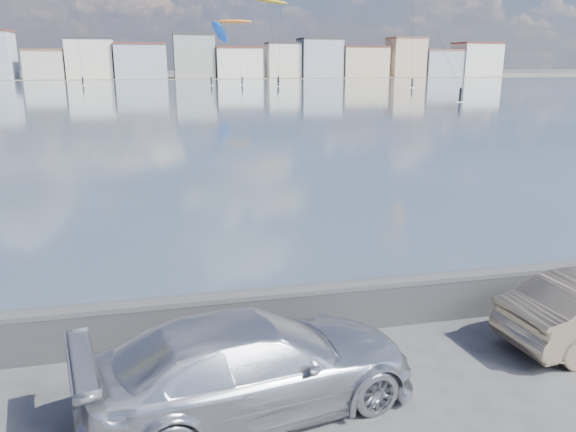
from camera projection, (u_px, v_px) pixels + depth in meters
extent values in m
plane|color=#333335|center=(283.00, 415.00, 9.04)|extent=(700.00, 700.00, 0.00)
cube|color=#374A53|center=(167.00, 95.00, 94.99)|extent=(500.00, 177.00, 0.00)
cube|color=#4C473D|center=(161.00, 77.00, 196.91)|extent=(500.00, 60.00, 0.00)
cube|color=#28282B|center=(255.00, 318.00, 11.46)|extent=(400.00, 0.35, 0.90)
cylinder|color=#28282B|center=(254.00, 298.00, 11.34)|extent=(400.00, 0.36, 0.36)
cube|color=beige|center=(46.00, 65.00, 175.09)|extent=(12.00, 10.00, 8.50)
cube|color=brown|center=(44.00, 50.00, 173.87)|extent=(12.24, 10.20, 0.60)
cube|color=silver|center=(90.00, 59.00, 177.53)|extent=(14.00, 11.00, 12.00)
cube|color=#2D2D33|center=(89.00, 39.00, 175.85)|extent=(14.28, 11.22, 0.60)
cube|color=#9EA8B7|center=(141.00, 62.00, 181.07)|extent=(16.00, 13.00, 10.50)
cube|color=brown|center=(140.00, 44.00, 179.59)|extent=(16.32, 13.26, 0.60)
cube|color=gray|center=(194.00, 57.00, 184.33)|extent=(13.00, 10.00, 13.50)
cube|color=#383330|center=(193.00, 35.00, 182.45)|extent=(13.26, 10.20, 0.60)
cube|color=white|center=(238.00, 63.00, 187.99)|extent=(15.00, 12.00, 9.50)
cube|color=brown|center=(238.00, 48.00, 186.64)|extent=(15.30, 12.24, 0.60)
cube|color=silver|center=(283.00, 61.00, 191.13)|extent=(11.00, 9.00, 11.00)
cube|color=#383330|center=(283.00, 43.00, 189.58)|extent=(11.22, 9.18, 0.60)
cube|color=#9EA8B7|center=(320.00, 59.00, 193.73)|extent=(14.00, 11.00, 12.50)
cube|color=#383330|center=(320.00, 39.00, 191.98)|extent=(14.28, 11.22, 0.60)
cube|color=beige|center=(362.00, 62.00, 197.40)|extent=(16.00, 12.00, 10.00)
cube|color=#562D23|center=(363.00, 47.00, 195.99)|extent=(16.32, 12.24, 0.60)
cube|color=#CCB293|center=(406.00, 58.00, 200.56)|extent=(12.00, 10.00, 13.00)
cube|color=brown|center=(407.00, 38.00, 198.74)|extent=(12.24, 10.20, 0.60)
cube|color=#9EA8B7|center=(440.00, 64.00, 204.00)|extent=(14.00, 11.00, 9.00)
cube|color=brown|center=(441.00, 50.00, 202.72)|extent=(14.28, 11.22, 0.60)
cube|color=white|center=(476.00, 60.00, 206.79)|extent=(15.00, 12.00, 11.50)
cube|color=brown|center=(478.00, 43.00, 205.18)|extent=(15.30, 12.24, 0.60)
imported|color=silver|center=(253.00, 365.00, 9.03)|extent=(5.83, 3.24, 1.60)
ellipsoid|color=orange|center=(234.00, 22.00, 134.65)|extent=(8.46, 2.84, 0.95)
cube|color=white|center=(242.00, 85.00, 131.68)|extent=(1.40, 0.42, 0.08)
cylinder|color=black|center=(242.00, 81.00, 131.44)|extent=(0.36, 0.36, 1.70)
sphere|color=black|center=(242.00, 77.00, 131.20)|extent=(0.28, 0.28, 0.28)
cylinder|color=black|center=(238.00, 50.00, 133.00)|extent=(0.49, 7.45, 13.37)
cube|color=white|center=(460.00, 102.00, 77.89)|extent=(1.40, 0.42, 0.08)
cylinder|color=black|center=(460.00, 95.00, 77.65)|extent=(0.36, 0.36, 1.70)
sphere|color=black|center=(461.00, 88.00, 77.41)|extent=(0.28, 0.28, 0.28)
cylinder|color=black|center=(435.00, 28.00, 79.57)|extent=(3.83, 10.14, 17.43)
ellipsoid|color=#BF8C19|center=(268.00, 1.00, 127.95)|extent=(9.76, 4.97, 2.40)
cube|color=white|center=(278.00, 86.00, 125.05)|extent=(1.40, 0.42, 0.08)
cylinder|color=black|center=(278.00, 82.00, 124.81)|extent=(0.36, 0.36, 1.70)
sphere|color=black|center=(278.00, 78.00, 124.57)|extent=(0.28, 0.28, 0.28)
cylinder|color=black|center=(273.00, 40.00, 126.33)|extent=(0.56, 8.56, 17.53)
cube|color=white|center=(83.00, 85.00, 130.79)|extent=(1.40, 0.42, 0.08)
cylinder|color=black|center=(83.00, 81.00, 130.55)|extent=(0.36, 0.36, 1.70)
sphere|color=black|center=(82.00, 77.00, 130.31)|extent=(0.28, 0.28, 0.28)
cylinder|color=black|center=(76.00, 15.00, 133.25)|extent=(1.89, 14.83, 29.72)
ellipsoid|color=blue|center=(220.00, 32.00, 136.27)|extent=(5.89, 7.52, 6.12)
cube|color=white|center=(211.00, 85.00, 131.04)|extent=(1.40, 0.42, 0.08)
cylinder|color=black|center=(211.00, 81.00, 130.80)|extent=(0.36, 0.36, 1.70)
sphere|color=black|center=(211.00, 77.00, 130.56)|extent=(0.28, 0.28, 0.28)
cylinder|color=black|center=(216.00, 55.00, 133.49)|extent=(3.39, 8.32, 11.04)
cube|color=white|center=(279.00, 84.00, 140.48)|extent=(1.40, 0.42, 0.08)
cylinder|color=black|center=(279.00, 80.00, 140.24)|extent=(0.36, 0.36, 1.70)
sphere|color=black|center=(279.00, 76.00, 140.00)|extent=(0.28, 0.28, 0.28)
cylinder|color=black|center=(281.00, 13.00, 139.79)|extent=(2.82, 7.60, 31.55)
cube|color=white|center=(412.00, 88.00, 119.11)|extent=(1.40, 0.42, 0.08)
cylinder|color=black|center=(412.00, 83.00, 118.87)|extent=(0.36, 0.36, 1.70)
sphere|color=black|center=(412.00, 79.00, 118.63)|extent=(0.28, 0.28, 0.28)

